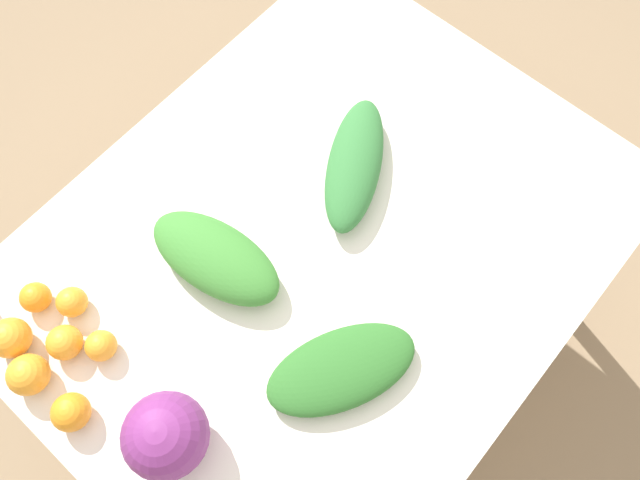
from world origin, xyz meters
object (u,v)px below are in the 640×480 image
orange_2 (101,346)px  orange_4 (72,302)px  orange_1 (71,412)px  orange_6 (65,342)px  greens_bunch_kale (216,258)px  orange_5 (35,297)px  greens_bunch_chard (341,369)px  greens_bunch_scallion (355,164)px  orange_3 (28,375)px  cabbage_purple (166,436)px  orange_0 (10,338)px

orange_2 → orange_4: (-0.02, -0.12, 0.00)m
orange_1 → orange_6: (-0.08, -0.12, -0.00)m
greens_bunch_kale → orange_5: greens_bunch_kale is taller
greens_bunch_kale → greens_bunch_chard: bearing=89.8°
orange_1 → orange_2: size_ratio=1.18×
orange_2 → orange_4: 0.12m
greens_bunch_scallion → orange_1: size_ratio=4.52×
greens_bunch_chard → orange_3: 0.62m
cabbage_purple → orange_4: size_ratio=2.53×
greens_bunch_chard → orange_1: 0.54m
orange_4 → orange_6: 0.09m
cabbage_purple → greens_bunch_kale: cabbage_purple is taller
greens_bunch_scallion → orange_2: size_ratio=5.35×
greens_bunch_kale → orange_2: 0.29m
orange_3 → orange_1: bearing=93.7°
greens_bunch_scallion → orange_1: bearing=-4.9°
orange_1 → orange_4: size_ratio=1.18×
greens_bunch_kale → orange_6: bearing=-17.7°
cabbage_purple → orange_3: (0.10, -0.30, -0.04)m
orange_5 → orange_6: size_ratio=0.89×
orange_1 → orange_3: size_ratio=0.91×
orange_0 → orange_6: (-0.07, 0.09, -0.01)m
orange_4 → orange_3: bearing=19.4°
orange_3 → orange_5: (-0.11, -0.12, -0.01)m
orange_3 → orange_4: orange_3 is taller
orange_2 → orange_6: size_ratio=0.89×
greens_bunch_chard → orange_5: orange_5 is taller
greens_bunch_scallion → orange_1: (0.78, -0.07, -0.00)m
orange_0 → greens_bunch_scallion: bearing=160.6°
orange_2 → orange_6: orange_6 is taller
orange_1 → orange_2: bearing=-155.6°
greens_bunch_scallion → orange_5: bearing=-24.1°
greens_bunch_kale → orange_1: 0.41m
orange_2 → orange_3: orange_3 is taller
greens_bunch_kale → orange_1: greens_bunch_kale is taller
orange_1 → orange_6: bearing=-125.1°
greens_bunch_scallion → orange_4: greens_bunch_scallion is taller
cabbage_purple → orange_3: 0.32m
greens_bunch_scallion → orange_3: orange_3 is taller
greens_bunch_kale → orange_4: size_ratio=4.84×
greens_bunch_kale → orange_0: 0.44m
cabbage_purple → greens_bunch_scallion: 0.70m
greens_bunch_chard → greens_bunch_kale: bearing=-90.2°
orange_2 → cabbage_purple: bearing=82.9°
orange_1 → greens_bunch_kale: bearing=-178.6°
orange_1 → orange_0: bearing=-94.5°
greens_bunch_kale → orange_4: (0.27, -0.16, -0.01)m
orange_1 → greens_bunch_scallion: bearing=175.1°
orange_6 → greens_bunch_chard: bearing=125.7°
orange_3 → orange_4: (-0.16, -0.05, -0.01)m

